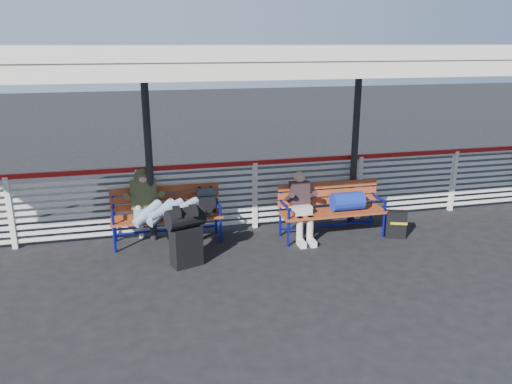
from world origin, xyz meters
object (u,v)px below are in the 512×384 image
object	(u,v)px
bench_left	(177,207)
bench_right	(338,203)
suitcase_side	(396,224)
traveler_man	(158,207)
companion_person	(302,206)
luggage_stack	(186,234)

from	to	relation	value
bench_left	bench_right	xyz separation A→B (m)	(2.69, -0.45, 0.00)
suitcase_side	bench_right	bearing A→B (deg)	-177.83
traveler_man	bench_right	bearing A→B (deg)	-1.57
bench_left	companion_person	xyz separation A→B (m)	(2.03, -0.47, 0.01)
luggage_stack	suitcase_side	world-z (taller)	luggage_stack
bench_left	companion_person	distance (m)	2.08
traveler_man	suitcase_side	bearing A→B (deg)	-5.71
companion_person	traveler_man	bearing A→B (deg)	177.64
traveler_man	suitcase_side	world-z (taller)	traveler_man
companion_person	luggage_stack	bearing A→B (deg)	-164.09
traveler_man	companion_person	distance (m)	2.34
suitcase_side	bench_left	bearing A→B (deg)	-171.38
luggage_stack	traveler_man	xyz separation A→B (m)	(-0.35, 0.66, 0.24)
companion_person	suitcase_side	world-z (taller)	companion_person
luggage_stack	bench_right	size ratio (longest dim) A/B	0.50
bench_left	companion_person	size ratio (longest dim) A/B	1.57
bench_left	traveler_man	bearing A→B (deg)	-130.16
bench_right	bench_left	bearing A→B (deg)	170.45
suitcase_side	companion_person	bearing A→B (deg)	-170.03
suitcase_side	luggage_stack	bearing A→B (deg)	-155.19
traveler_man	companion_person	bearing A→B (deg)	-2.36
bench_right	companion_person	world-z (taller)	companion_person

